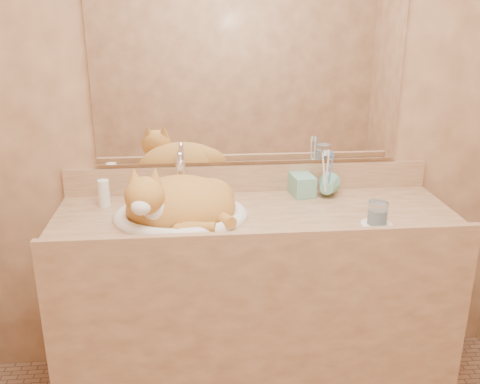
{
  "coord_description": "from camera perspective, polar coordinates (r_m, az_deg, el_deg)",
  "views": [
    {
      "loc": [
        -0.24,
        -1.25,
        1.64
      ],
      "look_at": [
        -0.06,
        0.7,
        0.95
      ],
      "focal_mm": 40.0,
      "sensor_mm": 36.0,
      "label": 1
    }
  ],
  "objects": [
    {
      "name": "water_glass",
      "position": [
        2.06,
        14.48,
        -2.17
      ],
      "size": [
        0.07,
        0.07,
        0.09
      ],
      "primitive_type": "cylinder",
      "color": "silver",
      "rests_on": "saucer"
    },
    {
      "name": "toothbrushes",
      "position": [
        2.27,
        9.31,
        2.25
      ],
      "size": [
        0.04,
        0.04,
        0.22
      ],
      "primitive_type": null,
      "color": "white",
      "rests_on": "toothbrush_cup"
    },
    {
      "name": "mirror",
      "position": [
        2.26,
        0.98,
        13.11
      ],
      "size": [
        1.3,
        0.02,
        0.8
      ],
      "primitive_type": "cube",
      "color": "white",
      "rests_on": "wall_back"
    },
    {
      "name": "cat",
      "position": [
        2.07,
        -6.79,
        -0.98
      ],
      "size": [
        0.44,
        0.37,
        0.24
      ],
      "primitive_type": null,
      "rotation": [
        0.0,
        0.0,
        -0.03
      ],
      "color": "#B06E28",
      "rests_on": "sink_basin"
    },
    {
      "name": "vanity_counter",
      "position": [
        2.33,
        1.55,
        -11.96
      ],
      "size": [
        1.6,
        0.55,
        0.85
      ],
      "primitive_type": null,
      "color": "brown",
      "rests_on": "floor"
    },
    {
      "name": "sink_basin",
      "position": [
        2.08,
        -6.38,
        -0.63
      ],
      "size": [
        0.6,
        0.53,
        0.16
      ],
      "primitive_type": null,
      "rotation": [
        0.0,
        0.0,
        0.24
      ],
      "color": "white",
      "rests_on": "vanity_counter"
    },
    {
      "name": "toothbrush_cup",
      "position": [
        2.29,
        9.2,
        0.26
      ],
      "size": [
        0.13,
        0.13,
        0.09
      ],
      "primitive_type": "imported",
      "rotation": [
        0.0,
        0.0,
        -0.43
      ],
      "color": "#6CAE99",
      "rests_on": "vanity_counter"
    },
    {
      "name": "wall_back",
      "position": [
        2.3,
        0.93,
        9.67
      ],
      "size": [
        2.4,
        0.02,
        2.5
      ],
      "primitive_type": "cube",
      "color": "#8F6041",
      "rests_on": "ground"
    },
    {
      "name": "lotion_bottle",
      "position": [
        2.26,
        -14.3,
        -0.13
      ],
      "size": [
        0.05,
        0.05,
        0.11
      ],
      "primitive_type": "cylinder",
      "color": "white",
      "rests_on": "vanity_counter"
    },
    {
      "name": "saucer",
      "position": [
        2.08,
        14.36,
        -3.41
      ],
      "size": [
        0.12,
        0.12,
        0.01
      ],
      "primitive_type": "cylinder",
      "color": "white",
      "rests_on": "vanity_counter"
    },
    {
      "name": "soap_dispenser",
      "position": [
        2.27,
        7.23,
        1.58
      ],
      "size": [
        0.1,
        0.1,
        0.2
      ],
      "primitive_type": "imported",
      "rotation": [
        0.0,
        0.0,
        0.13
      ],
      "color": "#6CAE99",
      "rests_on": "vanity_counter"
    },
    {
      "name": "faucet",
      "position": [
        2.26,
        -6.32,
        1.43
      ],
      "size": [
        0.06,
        0.14,
        0.19
      ],
      "primitive_type": null,
      "rotation": [
        0.0,
        0.0,
        -0.05
      ],
      "color": "white",
      "rests_on": "vanity_counter"
    }
  ]
}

